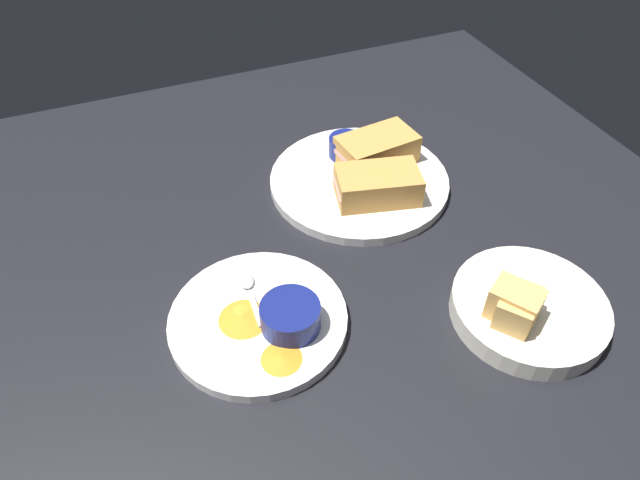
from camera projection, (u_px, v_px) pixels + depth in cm
name	position (u px, v px, depth cm)	size (l,w,h in cm)	color
ground_plane	(356.00, 236.00, 88.76)	(110.00, 110.00, 3.00)	black
plate_sandwich_main	(359.00, 181.00, 94.96)	(29.89, 29.89, 1.60)	white
sandwich_half_near	(378.00, 185.00, 89.09)	(14.54, 10.46, 4.80)	#C68C42
sandwich_half_far	(377.00, 149.00, 96.12)	(13.96, 9.00, 4.80)	#C68C42
ramekin_dark_sauce	(346.00, 146.00, 97.68)	(6.04, 6.04, 3.46)	navy
spoon_by_dark_ramekin	(359.00, 169.00, 95.38)	(2.24, 9.87, 0.80)	silver
plate_chips_companion	(258.00, 320.00, 73.98)	(23.44, 23.44, 1.60)	white
ramekin_light_gravy	(290.00, 315.00, 71.10)	(7.74, 7.74, 3.57)	navy
spoon_by_gravy_ramekin	(248.00, 287.00, 76.51)	(2.35, 9.91, 0.80)	silver
plantain_chip_scatter	(266.00, 319.00, 72.72)	(14.15, 15.86, 0.60)	orange
bread_basket_rear	(526.00, 308.00, 73.77)	(20.34, 20.34, 7.81)	silver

